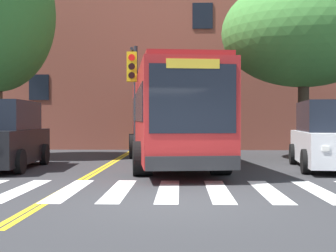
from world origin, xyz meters
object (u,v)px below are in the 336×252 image
object	(u,v)px
city_bus	(169,114)
street_tree_curbside_large	(304,33)
car_black_near_lane	(4,137)
car_white_far_lane	(330,137)
car_teal_behind_bus	(187,135)
traffic_light_overhead	(134,83)

from	to	relation	value
city_bus	street_tree_curbside_large	bearing A→B (deg)	22.17
car_black_near_lane	car_white_far_lane	world-z (taller)	car_black_near_lane
car_black_near_lane	car_teal_behind_bus	size ratio (longest dim) A/B	1.21
car_black_near_lane	street_tree_curbside_large	world-z (taller)	street_tree_curbside_large
car_white_far_lane	street_tree_curbside_large	world-z (taller)	street_tree_curbside_large
car_white_far_lane	city_bus	bearing A→B (deg)	163.51
car_white_far_lane	street_tree_curbside_large	size ratio (longest dim) A/B	0.59
car_black_near_lane	car_teal_behind_bus	distance (m)	12.27
car_teal_behind_bus	city_bus	bearing A→B (deg)	-94.70
city_bus	car_teal_behind_bus	world-z (taller)	city_bus
city_bus	car_black_near_lane	distance (m)	5.86
car_teal_behind_bus	car_black_near_lane	bearing A→B (deg)	-120.32
car_teal_behind_bus	car_white_far_lane	bearing A→B (deg)	-65.47
car_black_near_lane	street_tree_curbside_large	bearing A→B (deg)	20.82
city_bus	street_tree_curbside_large	distance (m)	6.82
car_black_near_lane	car_white_far_lane	size ratio (longest dim) A/B	0.96
traffic_light_overhead	street_tree_curbside_large	xyz separation A→B (m)	(6.82, 2.11, 2.21)
car_white_far_lane	car_teal_behind_bus	distance (m)	11.27
car_white_far_lane	traffic_light_overhead	xyz separation A→B (m)	(-6.72, 1.72, 1.94)
car_black_near_lane	car_white_far_lane	distance (m)	10.87
car_teal_behind_bus	street_tree_curbside_large	bearing A→B (deg)	-53.37
car_teal_behind_bus	traffic_light_overhead	distance (m)	9.04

